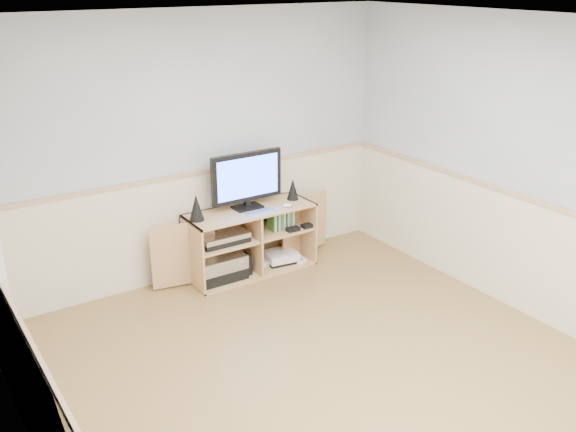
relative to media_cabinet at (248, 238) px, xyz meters
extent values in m
cube|color=#A17F47|center=(-0.42, -2.04, -0.34)|extent=(4.00, 4.50, 0.02)
cube|color=white|center=(-0.42, -2.04, 2.18)|extent=(4.00, 4.50, 0.02)
cube|color=silver|center=(-2.43, -2.04, 0.92)|extent=(0.02, 4.50, 2.50)
cube|color=silver|center=(1.59, -2.04, 0.92)|extent=(0.02, 4.50, 2.50)
cube|color=silver|center=(-0.42, 0.22, 0.92)|extent=(4.00, 0.02, 2.50)
cube|color=beige|center=(-0.42, 0.20, 0.17)|extent=(4.00, 0.01, 1.00)
cube|color=tan|center=(-0.42, 0.20, 0.69)|extent=(4.00, 0.02, 0.04)
cube|color=tan|center=(0.00, -0.06, -0.32)|extent=(1.26, 0.47, 0.02)
cube|color=tan|center=(0.00, -0.06, 0.31)|extent=(1.26, 0.47, 0.02)
cube|color=tan|center=(-0.62, -0.06, -0.01)|extent=(0.02, 0.47, 0.65)
cube|color=tan|center=(0.62, -0.06, -0.01)|extent=(0.02, 0.47, 0.65)
cube|color=tan|center=(0.00, 0.17, -0.01)|extent=(1.26, 0.02, 0.65)
cube|color=tan|center=(0.00, -0.06, -0.01)|extent=(0.02, 0.45, 0.61)
cube|color=tan|center=(-0.32, -0.06, 0.05)|extent=(0.60, 0.43, 0.02)
cube|color=tan|center=(0.32, -0.06, 0.05)|extent=(0.60, 0.43, 0.02)
cube|color=tan|center=(-0.68, 0.01, -0.01)|extent=(0.61, 0.12, 0.61)
cube|color=tan|center=(0.68, 0.01, -0.01)|extent=(0.61, 0.12, 0.61)
cube|color=black|center=(0.00, -0.01, 0.33)|extent=(0.27, 0.18, 0.02)
cube|color=black|center=(0.00, -0.01, 0.37)|extent=(0.05, 0.04, 0.06)
cube|color=black|center=(0.00, -0.01, 0.63)|extent=(0.74, 0.05, 0.47)
cube|color=#305DFF|center=(0.00, -0.03, 0.63)|extent=(0.65, 0.01, 0.39)
cone|color=black|center=(-0.55, -0.04, 0.44)|extent=(0.14, 0.14, 0.25)
cone|color=black|center=(0.51, -0.04, 0.43)|extent=(0.12, 0.12, 0.22)
cube|color=silver|center=(0.04, -0.20, 0.32)|extent=(0.31, 0.14, 0.01)
ellipsoid|color=white|center=(0.33, -0.20, 0.34)|extent=(0.11, 0.09, 0.04)
cube|color=black|center=(-0.36, -0.06, -0.26)|extent=(0.46, 0.35, 0.11)
cube|color=silver|center=(-0.36, -0.06, -0.14)|extent=(0.46, 0.35, 0.13)
cube|color=black|center=(-0.32, -0.06, 0.08)|extent=(0.46, 0.32, 0.05)
cube|color=silver|center=(-0.32, -0.06, 0.13)|extent=(0.46, 0.32, 0.05)
cube|color=black|center=(-0.08, -0.11, -0.21)|extent=(0.04, 0.14, 0.20)
cube|color=white|center=(0.22, -0.03, -0.29)|extent=(0.23, 0.19, 0.05)
cube|color=black|center=(0.34, -0.08, -0.30)|extent=(0.33, 0.28, 0.03)
cube|color=white|center=(0.34, -0.08, -0.24)|extent=(0.34, 0.30, 0.08)
cube|color=white|center=(0.54, -0.16, -0.30)|extent=(0.04, 0.14, 0.03)
cube|color=white|center=(0.52, 0.00, -0.30)|extent=(0.09, 0.15, 0.03)
cube|color=#3F8C3F|center=(0.34, -0.08, 0.15)|extent=(0.24, 0.14, 0.19)
cube|color=white|center=(0.58, 0.19, 0.27)|extent=(0.12, 0.03, 0.12)
camera|label=1|loc=(-2.85, -5.07, 2.46)|focal=40.00mm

